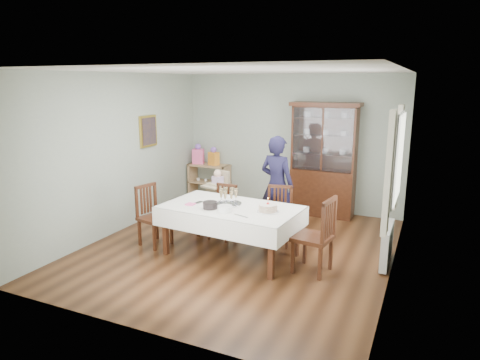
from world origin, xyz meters
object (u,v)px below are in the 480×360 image
Objects in this scene: gift_bag_pink at (198,155)px; dining_table at (231,231)px; sideboard at (209,182)px; champagne_tray at (229,200)px; china_cabinet at (324,158)px; chair_end_left at (155,227)px; high_chair at (218,202)px; chair_far_right at (278,227)px; chair_end_right at (314,250)px; woman at (277,185)px; chair_far_left at (223,222)px; birthday_cake at (268,208)px; gift_bag_orange at (214,157)px.

dining_table is at bearing -51.91° from gift_bag_pink.
sideboard is (-1.75, 2.58, 0.02)m from dining_table.
champagne_tray is at bearing 130.21° from dining_table.
dining_table is at bearing -106.31° from china_cabinet.
high_chair is at bearing -3.04° from chair_end_left.
dining_table is 2.32× the size of sideboard.
sideboard is 0.97× the size of chair_far_right.
dining_table is at bearing -134.53° from chair_far_right.
gift_bag_pink is at bearing 128.01° from champagne_tray.
chair_end_right is (0.79, -0.78, 0.04)m from chair_far_right.
chair_far_right is (-0.26, -1.84, -0.85)m from china_cabinet.
gift_bag_pink is (-2.30, 1.35, 0.15)m from woman.
high_chair reaches higher than chair_far_left.
high_chair is (-1.36, 0.55, 0.11)m from chair_far_right.
chair_far_right is 0.88× the size of chair_end_right.
china_cabinet is at bearing -23.30° from chair_end_left.
dining_table is 5.36× the size of champagne_tray.
birthday_cake is at bearing -2.87° from dining_table.
woman is (0.74, 0.59, 0.58)m from chair_far_left.
woman is at bearing -30.54° from gift_bag_pink.
china_cabinet reaches higher than chair_far_left.
dining_table is 0.77m from chair_far_left.
chair_far_left is at bearing -35.06° from chair_end_left.
woman is at bearing 13.55° from high_chair.
sideboard is at bearing 170.85° from gift_bag_orange.
birthday_cake is (1.46, -1.30, 0.43)m from high_chair.
gift_bag_orange is at bearing 0.00° from gift_bag_pink.
high_chair is 2.00m from birthday_cake.
gift_bag_orange is (-2.90, 2.62, 0.66)m from chair_end_right.
chair_end_left is at bearing -90.51° from high_chair.
birthday_cake is 3.68m from gift_bag_pink.
chair_end_right reaches higher than birthday_cake.
dining_table is at bearing -84.39° from chair_end_right.
chair_far_right is 0.93× the size of high_chair.
chair_end_left is 0.91× the size of chair_end_right.
sideboard is at bearing 140.59° from high_chair.
chair_end_right reaches higher than sideboard.
gift_bag_orange reaches higher than dining_table.
gift_bag_pink reaches higher than champagne_tray.
chair_far_left is at bearing -51.24° from gift_bag_pink.
chair_end_left is 0.57× the size of woman.
chair_far_left is 0.84× the size of chair_end_right.
champagne_tray is (-0.36, -1.12, -0.01)m from woman.
sideboard is 1.02× the size of chair_far_left.
gift_bag_orange is (-1.91, 1.35, 0.13)m from woman.
dining_table is 2.36× the size of chair_far_left.
chair_far_right is 1.02m from champagne_tray.
high_chair is 1.61m from gift_bag_orange.
champagne_tray reaches higher than sideboard.
dining_table is 1.97× the size of chair_end_right.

